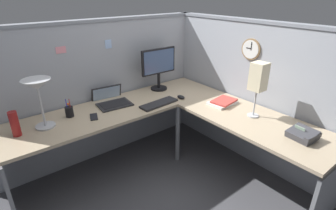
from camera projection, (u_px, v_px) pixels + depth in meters
The scene contains 18 objects.
ground_plane at pixel (176, 171), 2.92m from camera, with size 6.80×6.80×0.00m, color #47474C.
cubicle_wall_back at pixel (104, 90), 3.02m from camera, with size 2.57×0.12×1.58m.
cubicle_wall_right at pixel (252, 94), 2.91m from camera, with size 0.12×2.37×1.58m.
desk at pixel (168, 127), 2.55m from camera, with size 2.35×2.15×0.73m.
monitor at pixel (159, 66), 3.11m from camera, with size 0.46×0.20×0.50m.
laptop at pixel (111, 100), 2.85m from camera, with size 0.37×0.41×0.22m.
keyboard at pixel (159, 104), 2.80m from camera, with size 0.43×0.14×0.02m, color #232326.
computer_mouse at pixel (181, 97), 2.95m from camera, with size 0.06×0.10×0.03m, color black.
desk_lamp_dome at pixel (38, 89), 2.20m from camera, with size 0.24×0.24×0.44m.
pen_cup at pixel (69, 112), 2.52m from camera, with size 0.08×0.08×0.18m.
cell_phone at pixel (94, 117), 2.52m from camera, with size 0.07×0.14×0.01m, color black.
thermos_flask at pixel (15, 124), 2.17m from camera, with size 0.07×0.07×0.22m, color maroon.
office_phone at pixel (303, 135), 2.15m from camera, with size 0.21×0.22×0.11m.
book_stack at pixel (223, 102), 2.81m from camera, with size 0.30×0.23×0.04m.
desk_lamp_paper at pixel (258, 78), 2.39m from camera, with size 0.13×0.13×0.53m.
wall_clock at pixel (251, 49), 2.71m from camera, with size 0.04×0.22×0.22m.
pinned_note_leftmost at pixel (61, 50), 2.53m from camera, with size 0.10×0.00×0.06m, color pink.
pinned_note_middle at pixel (108, 44), 2.82m from camera, with size 0.07×0.00×0.09m, color #99B7E5.
Camera 1 is at (-1.54, -1.81, 1.86)m, focal length 28.06 mm.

